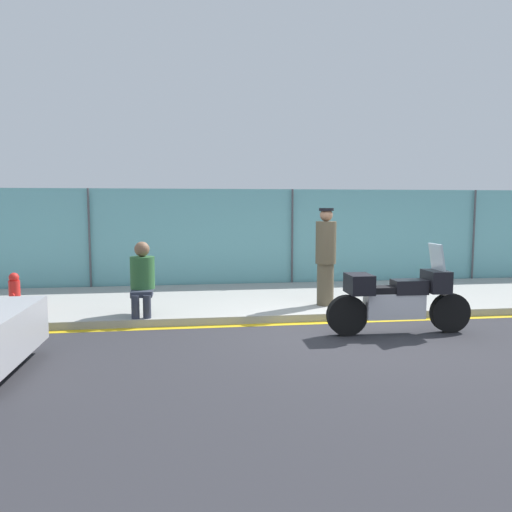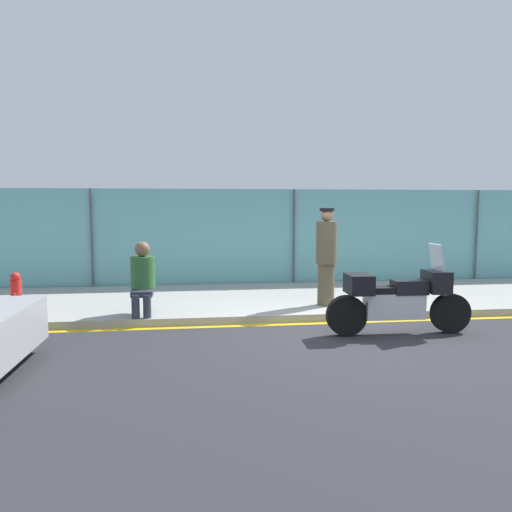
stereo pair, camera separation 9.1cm
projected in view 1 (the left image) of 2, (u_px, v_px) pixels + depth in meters
ground_plane at (351, 333)px, 7.84m from camera, size 120.00×120.00×0.00m
sidewalk at (310, 298)px, 10.42m from camera, size 35.19×3.60×0.13m
curb_paint_stripe at (337, 322)px, 8.56m from camera, size 35.19×0.18×0.01m
storefront_fence at (291, 239)px, 12.16m from camera, size 33.43×0.17×2.39m
motorcycle at (398, 298)px, 7.75m from camera, size 2.31×0.53×1.41m
officer_standing at (326, 256)px, 9.31m from camera, size 0.38×0.38×1.82m
person_seated_on_curb at (142, 275)px, 8.54m from camera, size 0.42×0.67×1.25m
fire_hydrant at (15, 292)px, 8.83m from camera, size 0.19×0.24×0.69m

